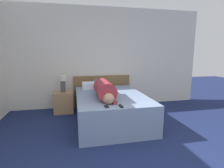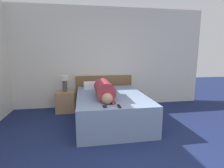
{
  "view_description": "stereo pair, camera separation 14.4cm",
  "coord_description": "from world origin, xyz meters",
  "px_view_note": "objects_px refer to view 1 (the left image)",
  "views": [
    {
      "loc": [
        -0.63,
        -1.25,
        1.43
      ],
      "look_at": [
        0.09,
        2.07,
        0.83
      ],
      "focal_mm": 28.0,
      "sensor_mm": 36.0,
      "label": 1
    },
    {
      "loc": [
        -0.49,
        -1.28,
        1.43
      ],
      "look_at": [
        0.09,
        2.07,
        0.83
      ],
      "focal_mm": 28.0,
      "sensor_mm": 36.0,
      "label": 2
    }
  ],
  "objects_px": {
    "bed": "(111,108)",
    "nightstand": "(64,102)",
    "tv_remote": "(121,106)",
    "cell_phone": "(107,107)",
    "pillow_near_headboard": "(93,85)",
    "person_lying": "(103,89)",
    "table_lamp": "(63,82)"
  },
  "relations": [
    {
      "from": "bed",
      "to": "person_lying",
      "type": "height_order",
      "value": "person_lying"
    },
    {
      "from": "table_lamp",
      "to": "tv_remote",
      "type": "height_order",
      "value": "table_lamp"
    },
    {
      "from": "person_lying",
      "to": "nightstand",
      "type": "bearing_deg",
      "value": 134.26
    },
    {
      "from": "nightstand",
      "to": "pillow_near_headboard",
      "type": "distance_m",
      "value": 0.82
    },
    {
      "from": "bed",
      "to": "person_lying",
      "type": "bearing_deg",
      "value": -155.25
    },
    {
      "from": "nightstand",
      "to": "person_lying",
      "type": "bearing_deg",
      "value": -45.74
    },
    {
      "from": "nightstand",
      "to": "person_lying",
      "type": "xyz_separation_m",
      "value": [
        0.83,
        -0.85,
        0.47
      ]
    },
    {
      "from": "table_lamp",
      "to": "pillow_near_headboard",
      "type": "height_order",
      "value": "table_lamp"
    },
    {
      "from": "person_lying",
      "to": "tv_remote",
      "type": "bearing_deg",
      "value": -78.17
    },
    {
      "from": "bed",
      "to": "tv_remote",
      "type": "xyz_separation_m",
      "value": [
        -0.01,
        -0.85,
        0.3
      ]
    },
    {
      "from": "nightstand",
      "to": "person_lying",
      "type": "height_order",
      "value": "person_lying"
    },
    {
      "from": "table_lamp",
      "to": "cell_phone",
      "type": "xyz_separation_m",
      "value": [
        0.76,
        -1.59,
        -0.17
      ]
    },
    {
      "from": "bed",
      "to": "pillow_near_headboard",
      "type": "relative_size",
      "value": 3.64
    },
    {
      "from": "nightstand",
      "to": "cell_phone",
      "type": "bearing_deg",
      "value": -64.3
    },
    {
      "from": "tv_remote",
      "to": "person_lying",
      "type": "bearing_deg",
      "value": 101.83
    },
    {
      "from": "table_lamp",
      "to": "cell_phone",
      "type": "distance_m",
      "value": 1.77
    },
    {
      "from": "bed",
      "to": "tv_remote",
      "type": "height_order",
      "value": "tv_remote"
    },
    {
      "from": "tv_remote",
      "to": "cell_phone",
      "type": "bearing_deg",
      "value": 170.29
    },
    {
      "from": "pillow_near_headboard",
      "to": "person_lying",
      "type": "bearing_deg",
      "value": -82.1
    },
    {
      "from": "bed",
      "to": "nightstand",
      "type": "distance_m",
      "value": 1.26
    },
    {
      "from": "nightstand",
      "to": "cell_phone",
      "type": "relative_size",
      "value": 3.9
    },
    {
      "from": "table_lamp",
      "to": "cell_phone",
      "type": "height_order",
      "value": "table_lamp"
    },
    {
      "from": "bed",
      "to": "nightstand",
      "type": "relative_size",
      "value": 3.85
    },
    {
      "from": "tv_remote",
      "to": "cell_phone",
      "type": "relative_size",
      "value": 1.15
    },
    {
      "from": "pillow_near_headboard",
      "to": "cell_phone",
      "type": "distance_m",
      "value": 1.53
    },
    {
      "from": "bed",
      "to": "pillow_near_headboard",
      "type": "xyz_separation_m",
      "value": [
        -0.28,
        0.72,
        0.36
      ]
    },
    {
      "from": "bed",
      "to": "cell_phone",
      "type": "xyz_separation_m",
      "value": [
        -0.23,
        -0.82,
        0.29
      ]
    },
    {
      "from": "bed",
      "to": "nightstand",
      "type": "bearing_deg",
      "value": 142.24
    },
    {
      "from": "bed",
      "to": "table_lamp",
      "type": "relative_size",
      "value": 4.92
    },
    {
      "from": "nightstand",
      "to": "tv_remote",
      "type": "xyz_separation_m",
      "value": [
        0.99,
        -1.63,
        0.33
      ]
    },
    {
      "from": "pillow_near_headboard",
      "to": "tv_remote",
      "type": "xyz_separation_m",
      "value": [
        0.27,
        -1.57,
        -0.06
      ]
    },
    {
      "from": "bed",
      "to": "tv_remote",
      "type": "distance_m",
      "value": 0.91
    }
  ]
}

